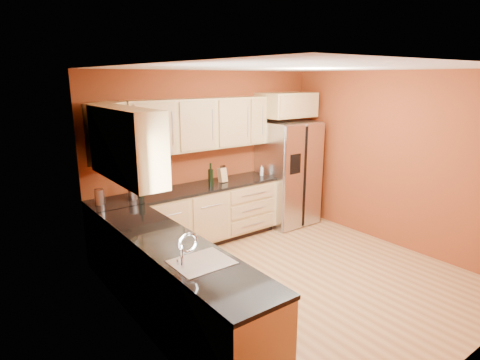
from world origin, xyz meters
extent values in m
plane|color=#946139|center=(0.00, 0.00, 0.00)|extent=(4.00, 4.00, 0.00)
plane|color=white|center=(0.00, 0.00, 2.60)|extent=(4.00, 4.00, 0.00)
cube|color=maroon|center=(0.00, 2.00, 1.30)|extent=(4.00, 0.04, 2.60)
cube|color=maroon|center=(0.00, -2.00, 1.30)|extent=(4.00, 0.04, 2.60)
cube|color=maroon|center=(-2.00, 0.00, 1.30)|extent=(0.04, 4.00, 2.60)
cube|color=maroon|center=(2.00, 0.00, 1.30)|extent=(0.04, 4.00, 2.60)
cube|color=tan|center=(-0.55, 1.70, 0.44)|extent=(2.90, 0.60, 0.88)
cube|color=tan|center=(-1.70, 0.00, 0.44)|extent=(0.60, 2.80, 0.88)
cube|color=black|center=(-0.55, 1.69, 0.90)|extent=(2.90, 0.62, 0.04)
cube|color=black|center=(-1.69, 0.00, 0.90)|extent=(0.62, 2.80, 0.04)
cube|color=tan|center=(-0.25, 1.83, 1.83)|extent=(2.30, 0.33, 0.75)
cube|color=tan|center=(-1.83, 0.72, 1.83)|extent=(0.33, 1.35, 0.75)
cube|color=tan|center=(-1.67, 1.67, 1.83)|extent=(0.67, 0.67, 0.75)
cube|color=tan|center=(1.35, 1.70, 2.05)|extent=(0.92, 0.60, 0.40)
cube|color=#AAAAAE|center=(1.35, 1.62, 0.89)|extent=(0.90, 0.75, 1.78)
cube|color=white|center=(-1.98, -0.50, 1.55)|extent=(0.03, 0.90, 1.00)
cylinder|color=#AAAAAE|center=(-1.43, 1.66, 1.02)|extent=(0.15, 0.15, 0.19)
cylinder|color=#AAAAAE|center=(-1.85, 1.72, 1.02)|extent=(0.12, 0.12, 0.20)
cube|color=tan|center=(0.04, 1.71, 1.03)|extent=(0.11, 0.10, 0.22)
cylinder|color=silver|center=(0.80, 1.66, 1.00)|extent=(0.06, 0.06, 0.17)
camera|label=1|loc=(-3.35, -3.27, 2.49)|focal=30.00mm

